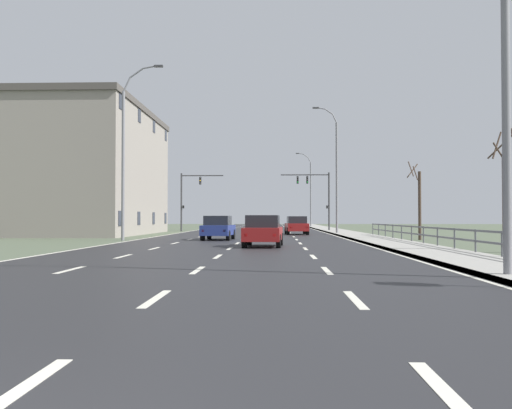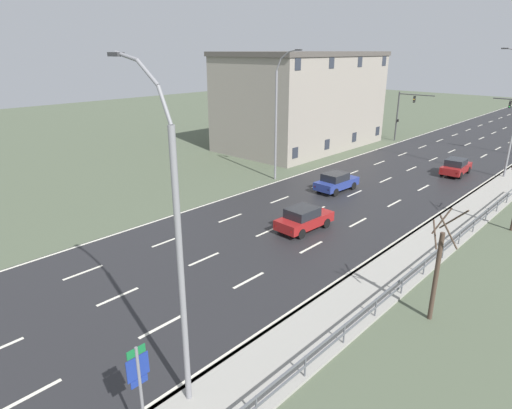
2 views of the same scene
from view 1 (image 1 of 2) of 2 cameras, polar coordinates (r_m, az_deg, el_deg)
ground_plane at (r=50.62m, az=-0.45°, el=-3.05°), size 160.00×160.00×0.12m
road_asphalt_strip at (r=62.60m, az=0.01°, el=-2.65°), size 14.00×120.00×0.03m
sidewalk_right at (r=62.88m, az=7.72°, el=-2.59°), size 3.00×120.00×0.12m
guardrail at (r=27.15m, az=18.53°, el=-2.84°), size 0.07×38.46×1.00m
street_lamp_foreground at (r=15.11m, az=23.13°, el=14.01°), size 2.82×0.24×11.14m
street_lamp_midground at (r=51.01m, az=7.99°, el=3.34°), size 2.24×0.24×11.37m
street_lamp_distant at (r=87.79m, az=5.44°, el=1.41°), size 2.41×0.24×11.50m
street_lamp_left_bank at (r=37.24m, az=-12.97°, el=4.93°), size 2.64×0.24×11.25m
traffic_signal_right at (r=61.30m, az=6.17°, el=1.38°), size 5.27×0.36×6.33m
traffic_signal_left at (r=60.84m, az=-6.79°, el=1.10°), size 4.58×0.36×6.20m
car_distant at (r=28.03m, az=0.73°, el=-2.65°), size 2.00×4.18×1.57m
car_far_right at (r=48.49m, az=4.10°, el=-2.09°), size 2.00×4.18×1.57m
car_mid_centre at (r=36.75m, az=-3.82°, el=-2.34°), size 1.99×4.18×1.57m
brick_building at (r=52.13m, az=-17.21°, el=3.18°), size 11.90×19.75×10.98m
bare_tree_near at (r=25.66m, az=23.73°, el=0.91°), size 1.24×1.47×5.18m
bare_tree_mid at (r=38.44m, az=16.07°, el=0.24°), size 0.93×1.50×5.19m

